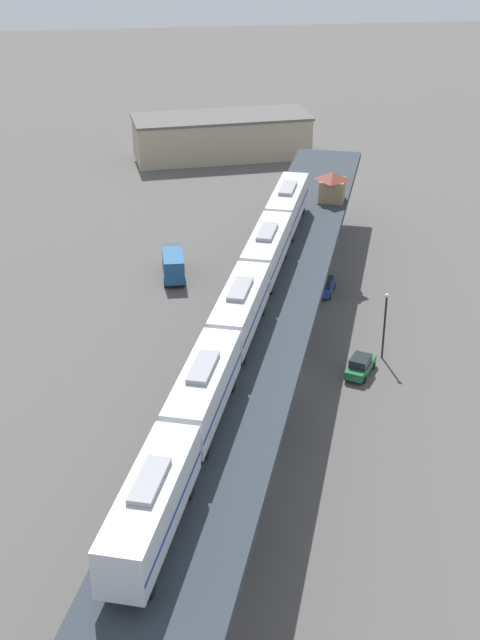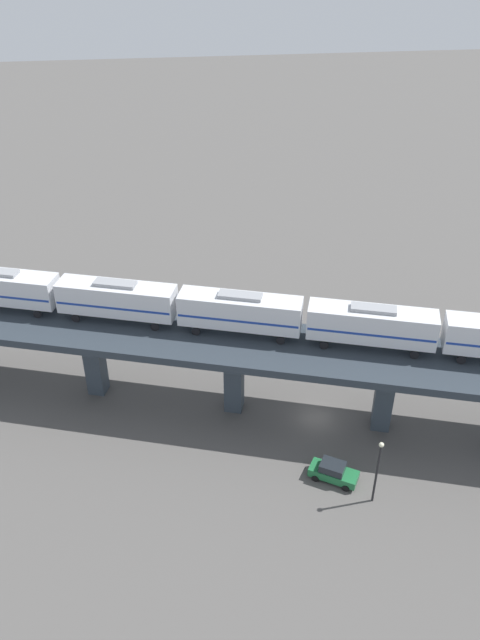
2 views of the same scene
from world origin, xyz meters
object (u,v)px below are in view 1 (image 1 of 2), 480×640
signal_hut (332,186)px  subway_train (240,309)px  street_car_green (360,366)px  delivery_truck (173,263)px  street_lamp (385,320)px  street_car_blue (325,286)px  warehouse_building (221,136)px

signal_hut → subway_train: bearing=-115.3°
street_car_green → subway_train: bearing=-151.1°
signal_hut → delivery_truck: size_ratio=0.57×
signal_hut → street_car_green: 26.24m
subway_train → street_lamp: 19.37m
street_car_blue → delivery_truck: (-16.56, 6.55, 0.82)m
street_car_blue → delivery_truck: 17.83m
subway_train → street_car_blue: 29.62m
street_car_green → street_lamp: 5.14m
signal_hut → street_car_blue: size_ratio=0.86×
signal_hut → warehouse_building: size_ratio=0.14×
street_car_green → warehouse_building: (-5.16, 71.18, 2.47)m
warehouse_building → street_car_green: bearing=-85.9°
street_car_green → delivery_truck: size_ratio=0.65×
street_car_green → delivery_truck: delivery_truck is taller
signal_hut → street_car_blue: 11.63m
subway_train → warehouse_building: subway_train is taller
subway_train → warehouse_building: bearing=84.7°
signal_hut → warehouse_building: signal_hut is taller
subway_train → warehouse_building: 78.70m
street_car_blue → street_car_green: size_ratio=1.02×
subway_train → street_car_green: 17.41m
subway_train → street_car_blue: bearing=62.5°
street_car_green → street_lamp: bearing=43.8°
delivery_truck → warehouse_building: (10.93, 46.77, 1.65)m
street_car_blue → delivery_truck: size_ratio=0.66×
street_car_blue → warehouse_building: warehouse_building is taller
delivery_truck → street_lamp: street_lamp is taller
subway_train → street_car_green: size_ratio=12.81×
delivery_truck → subway_train: bearing=-83.2°
delivery_truck → street_lamp: 28.88m
signal_hut → street_car_green: (-2.35, -24.37, -9.45)m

